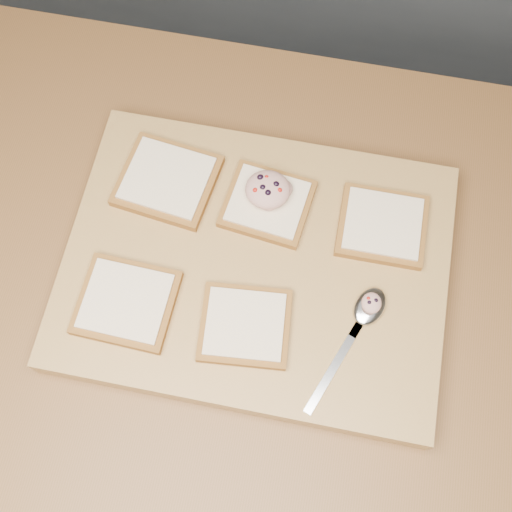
{
  "coord_description": "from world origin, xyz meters",
  "views": [
    {
      "loc": [
        -0.09,
        -0.29,
        1.75
      ],
      "look_at": [
        -0.15,
        0.01,
        0.96
      ],
      "focal_mm": 45.0,
      "sensor_mm": 36.0,
      "label": 1
    }
  ],
  "objects_px": {
    "cutting_board": "(256,267)",
    "spoon": "(365,315)",
    "bread_far_center": "(268,203)",
    "tuna_salad_dollop": "(268,189)"
  },
  "relations": [
    {
      "from": "cutting_board",
      "to": "bread_far_center",
      "type": "bearing_deg",
      "value": 90.21
    },
    {
      "from": "cutting_board",
      "to": "spoon",
      "type": "bearing_deg",
      "value": -17.52
    },
    {
      "from": "cutting_board",
      "to": "spoon",
      "type": "relative_size",
      "value": 2.78
    },
    {
      "from": "cutting_board",
      "to": "spoon",
      "type": "xyz_separation_m",
      "value": [
        0.15,
        -0.05,
        0.03
      ]
    },
    {
      "from": "bread_far_center",
      "to": "spoon",
      "type": "xyz_separation_m",
      "value": [
        0.15,
        -0.13,
        -0.0
      ]
    },
    {
      "from": "spoon",
      "to": "cutting_board",
      "type": "bearing_deg",
      "value": 162.48
    },
    {
      "from": "tuna_salad_dollop",
      "to": "spoon",
      "type": "relative_size",
      "value": 0.33
    },
    {
      "from": "cutting_board",
      "to": "spoon",
      "type": "distance_m",
      "value": 0.16
    },
    {
      "from": "spoon",
      "to": "bread_far_center",
      "type": "bearing_deg",
      "value": 139.12
    },
    {
      "from": "bread_far_center",
      "to": "spoon",
      "type": "relative_size",
      "value": 0.68
    }
  ]
}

